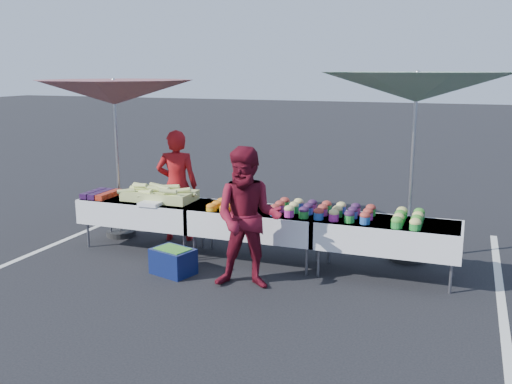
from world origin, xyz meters
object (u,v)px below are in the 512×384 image
(table_left, at_px, (144,210))
(table_right, at_px, (387,234))
(storage_bin, at_px, (173,261))
(customer, at_px, (248,218))
(vendor, at_px, (177,186))
(table_center, at_px, (256,221))
(umbrella_right, at_px, (417,89))
(umbrella_left, at_px, (114,94))

(table_left, bearing_deg, table_right, 0.00)
(table_left, bearing_deg, storage_bin, -42.29)
(table_left, relative_size, customer, 1.06)
(vendor, bearing_deg, table_right, 153.44)
(customer, bearing_deg, storage_bin, 163.67)
(table_center, height_order, customer, customer)
(customer, height_order, umbrella_right, umbrella_right)
(table_left, relative_size, vendor, 1.06)
(table_left, xyz_separation_m, vendor, (0.27, 0.55, 0.29))
(vendor, relative_size, customer, 0.99)
(table_center, relative_size, umbrella_left, 0.57)
(table_center, xyz_separation_m, vendor, (-1.53, 0.55, 0.29))
(umbrella_left, distance_m, umbrella_right, 4.52)
(umbrella_left, distance_m, storage_bin, 2.96)
(table_right, distance_m, vendor, 3.39)
(vendor, bearing_deg, table_left, 46.47)
(umbrella_left, bearing_deg, table_left, -29.74)
(vendor, relative_size, umbrella_right, 0.52)
(umbrella_right, bearing_deg, customer, -135.10)
(table_right, bearing_deg, table_center, 180.00)
(table_right, distance_m, umbrella_left, 4.64)
(table_center, distance_m, table_right, 1.80)
(table_right, bearing_deg, table_left, 180.00)
(table_right, relative_size, vendor, 1.06)
(table_center, xyz_separation_m, umbrella_left, (-2.50, 0.40, 1.71))
(vendor, distance_m, umbrella_left, 1.72)
(umbrella_right, bearing_deg, table_left, -168.14)
(table_right, relative_size, storage_bin, 2.98)
(storage_bin, bearing_deg, umbrella_right, 46.82)
(storage_bin, bearing_deg, table_left, 154.23)
(table_left, distance_m, vendor, 0.68)
(table_center, relative_size, umbrella_right, 0.55)
(umbrella_left, height_order, umbrella_right, umbrella_right)
(table_left, relative_size, umbrella_left, 0.57)
(table_left, height_order, vendor, vendor)
(table_center, height_order, umbrella_right, umbrella_right)
(storage_bin, bearing_deg, umbrella_left, 159.06)
(umbrella_right, bearing_deg, umbrella_left, -174.95)
(customer, bearing_deg, table_right, 19.19)
(table_left, xyz_separation_m, table_center, (1.80, 0.00, 0.00))
(umbrella_left, xyz_separation_m, storage_bin, (1.65, -1.27, -2.11))
(table_center, bearing_deg, customer, -75.22)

